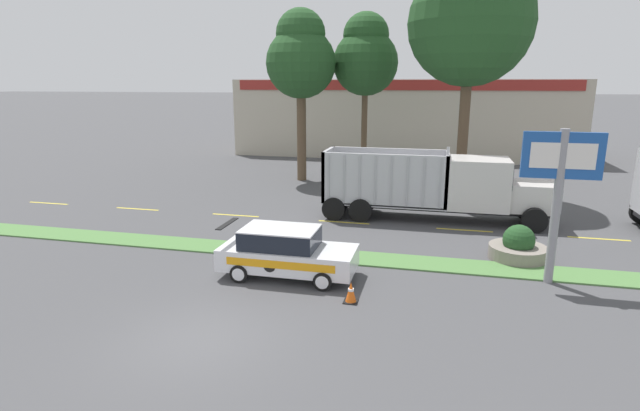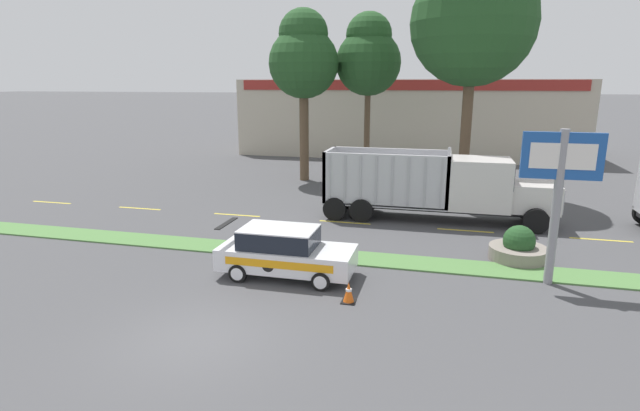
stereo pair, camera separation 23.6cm
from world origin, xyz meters
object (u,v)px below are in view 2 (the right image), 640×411
Objects in this scene: store_sign_post at (560,178)px; traffic_cone at (349,292)px; stone_planter at (518,248)px; dump_truck_mid at (456,189)px; rally_car at (285,252)px.

traffic_cone is at bearing -153.32° from store_sign_post.
store_sign_post is 7.40m from traffic_cone.
dump_truck_mid is at bearing 114.58° from stone_planter.
traffic_cone is at bearing -136.44° from stone_planter.
store_sign_post is (8.45, 1.48, 2.62)m from rally_car.
store_sign_post is 3.71m from stone_planter.
store_sign_post reaches higher than dump_truck_mid.
rally_car is 2.95m from traffic_cone.
rally_car is at bearing 148.28° from traffic_cone.
rally_car is at bearing -170.07° from store_sign_post.
rally_car is at bearing -123.51° from dump_truck_mid.
dump_truck_mid is 7.73m from store_sign_post.
rally_car is 7.15× the size of traffic_cone.
traffic_cone is at bearing -107.27° from dump_truck_mid.
rally_car is 8.54m from stone_planter.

